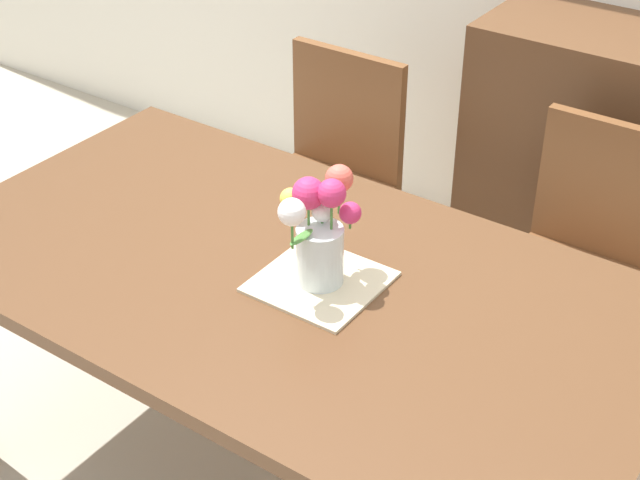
{
  "coord_description": "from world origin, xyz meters",
  "views": [
    {
      "loc": [
        1.12,
        -1.46,
        2.06
      ],
      "look_at": [
        0.09,
        0.01,
        0.88
      ],
      "focal_mm": 53.46,
      "sensor_mm": 36.0,
      "label": 1
    }
  ],
  "objects_px": {
    "dining_table": "(287,301)",
    "chair_right": "(586,256)",
    "chair_left": "(328,169)",
    "flower_vase": "(319,227)"
  },
  "relations": [
    {
      "from": "dining_table",
      "to": "chair_right",
      "type": "bearing_deg",
      "value": 61.56
    },
    {
      "from": "dining_table",
      "to": "chair_right",
      "type": "relative_size",
      "value": 2.01
    },
    {
      "from": "dining_table",
      "to": "flower_vase",
      "type": "height_order",
      "value": "flower_vase"
    },
    {
      "from": "chair_left",
      "to": "chair_right",
      "type": "distance_m",
      "value": 0.9
    },
    {
      "from": "chair_right",
      "to": "flower_vase",
      "type": "xyz_separation_m",
      "value": [
        -0.37,
        -0.81,
        0.39
      ]
    },
    {
      "from": "dining_table",
      "to": "chair_left",
      "type": "xyz_separation_m",
      "value": [
        -0.45,
        0.83,
        -0.16
      ]
    },
    {
      "from": "chair_right",
      "to": "dining_table",
      "type": "bearing_deg",
      "value": 61.56
    },
    {
      "from": "dining_table",
      "to": "chair_left",
      "type": "bearing_deg",
      "value": 118.44
    },
    {
      "from": "chair_left",
      "to": "chair_right",
      "type": "bearing_deg",
      "value": -180.0
    },
    {
      "from": "chair_right",
      "to": "flower_vase",
      "type": "relative_size",
      "value": 3.35
    }
  ]
}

